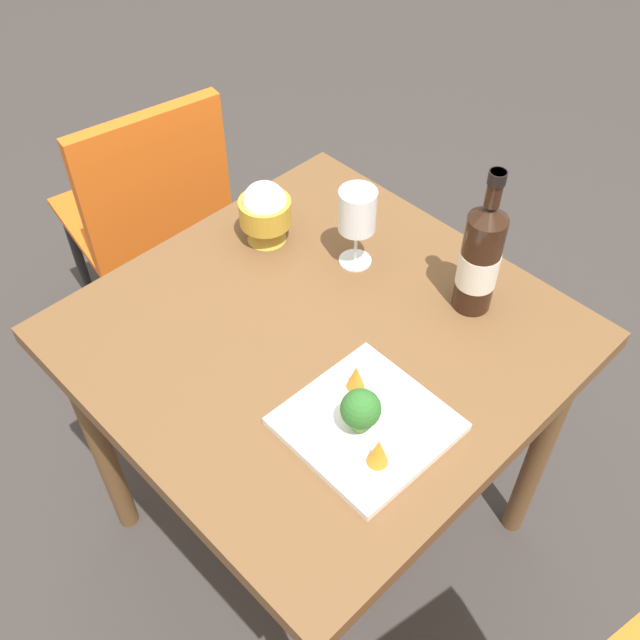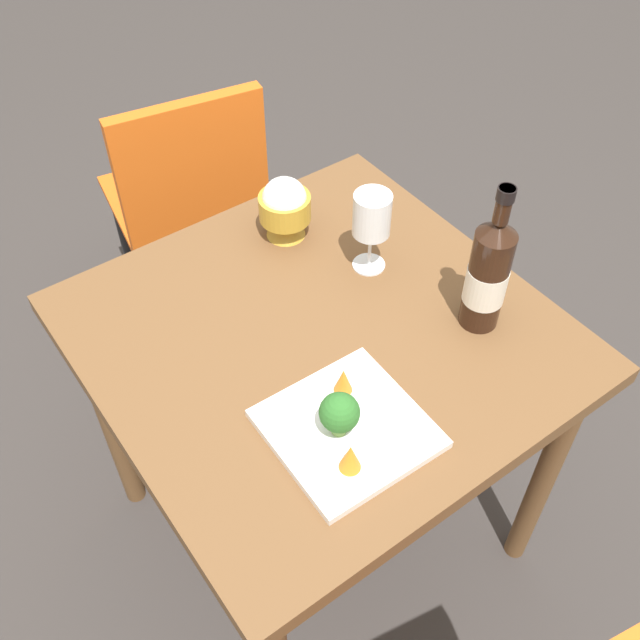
{
  "view_description": "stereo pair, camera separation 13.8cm",
  "coord_description": "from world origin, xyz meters",
  "px_view_note": "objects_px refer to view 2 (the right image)",
  "views": [
    {
      "loc": [
        0.67,
        -0.66,
        1.79
      ],
      "look_at": [
        0.0,
        0.0,
        0.78
      ],
      "focal_mm": 41.44,
      "sensor_mm": 36.0,
      "label": 1
    },
    {
      "loc": [
        0.76,
        -0.55,
        1.79
      ],
      "look_at": [
        0.0,
        0.0,
        0.78
      ],
      "focal_mm": 41.44,
      "sensor_mm": 36.0,
      "label": 2
    }
  ],
  "objects_px": {
    "wine_bottle": "(488,274)",
    "broccoli_floret": "(339,413)",
    "wine_glass": "(372,217)",
    "carrot_garnish_left": "(343,380)",
    "chair_by_wall": "(190,193)",
    "serving_plate": "(347,429)",
    "rice_bowl": "(285,207)",
    "carrot_garnish_right": "(350,457)"
  },
  "relations": [
    {
      "from": "wine_bottle",
      "to": "broccoli_floret",
      "type": "relative_size",
      "value": 3.66
    },
    {
      "from": "wine_glass",
      "to": "carrot_garnish_left",
      "type": "xyz_separation_m",
      "value": [
        0.24,
        -0.25,
        -0.09
      ]
    },
    {
      "from": "chair_by_wall",
      "to": "serving_plate",
      "type": "height_order",
      "value": "chair_by_wall"
    },
    {
      "from": "wine_bottle",
      "to": "chair_by_wall",
      "type": "bearing_deg",
      "value": -171.92
    },
    {
      "from": "rice_bowl",
      "to": "carrot_garnish_left",
      "type": "distance_m",
      "value": 0.45
    },
    {
      "from": "wine_glass",
      "to": "carrot_garnish_right",
      "type": "bearing_deg",
      "value": -42.18
    },
    {
      "from": "rice_bowl",
      "to": "carrot_garnish_left",
      "type": "xyz_separation_m",
      "value": [
        0.42,
        -0.16,
        -0.03
      ]
    },
    {
      "from": "carrot_garnish_right",
      "to": "broccoli_floret",
      "type": "bearing_deg",
      "value": 157.18
    },
    {
      "from": "wine_bottle",
      "to": "carrot_garnish_left",
      "type": "relative_size",
      "value": 5.85
    },
    {
      "from": "wine_bottle",
      "to": "serving_plate",
      "type": "height_order",
      "value": "wine_bottle"
    },
    {
      "from": "broccoli_floret",
      "to": "carrot_garnish_left",
      "type": "relative_size",
      "value": 1.6
    },
    {
      "from": "serving_plate",
      "to": "carrot_garnish_left",
      "type": "relative_size",
      "value": 4.77
    },
    {
      "from": "wine_glass",
      "to": "carrot_garnish_right",
      "type": "xyz_separation_m",
      "value": [
        0.37,
        -0.33,
        -0.08
      ]
    },
    {
      "from": "wine_bottle",
      "to": "serving_plate",
      "type": "distance_m",
      "value": 0.38
    },
    {
      "from": "rice_bowl",
      "to": "carrot_garnish_right",
      "type": "relative_size",
      "value": 2.46
    },
    {
      "from": "wine_bottle",
      "to": "rice_bowl",
      "type": "distance_m",
      "value": 0.46
    },
    {
      "from": "chair_by_wall",
      "to": "serving_plate",
      "type": "xyz_separation_m",
      "value": [
        1.01,
        -0.22,
        0.23
      ]
    },
    {
      "from": "serving_plate",
      "to": "carrot_garnish_right",
      "type": "distance_m",
      "value": 0.09
    },
    {
      "from": "wine_bottle",
      "to": "carrot_garnish_right",
      "type": "relative_size",
      "value": 5.46
    },
    {
      "from": "rice_bowl",
      "to": "serving_plate",
      "type": "bearing_deg",
      "value": -22.83
    },
    {
      "from": "chair_by_wall",
      "to": "carrot_garnish_right",
      "type": "xyz_separation_m",
      "value": [
        1.07,
        -0.27,
        0.27
      ]
    },
    {
      "from": "wine_bottle",
      "to": "carrot_garnish_left",
      "type": "bearing_deg",
      "value": -91.5
    },
    {
      "from": "broccoli_floret",
      "to": "chair_by_wall",
      "type": "bearing_deg",
      "value": 166.45
    },
    {
      "from": "wine_glass",
      "to": "carrot_garnish_left",
      "type": "distance_m",
      "value": 0.35
    },
    {
      "from": "wine_glass",
      "to": "carrot_garnish_right",
      "type": "height_order",
      "value": "wine_glass"
    },
    {
      "from": "chair_by_wall",
      "to": "rice_bowl",
      "type": "xyz_separation_m",
      "value": [
        0.52,
        -0.02,
        0.3
      ]
    },
    {
      "from": "carrot_garnish_right",
      "to": "carrot_garnish_left",
      "type": "bearing_deg",
      "value": 146.82
    },
    {
      "from": "chair_by_wall",
      "to": "carrot_garnish_left",
      "type": "relative_size",
      "value": 15.83
    },
    {
      "from": "chair_by_wall",
      "to": "carrot_garnish_left",
      "type": "height_order",
      "value": "chair_by_wall"
    },
    {
      "from": "wine_bottle",
      "to": "wine_glass",
      "type": "relative_size",
      "value": 1.75
    },
    {
      "from": "rice_bowl",
      "to": "carrot_garnish_right",
      "type": "height_order",
      "value": "rice_bowl"
    },
    {
      "from": "broccoli_floret",
      "to": "carrot_garnish_left",
      "type": "distance_m",
      "value": 0.09
    },
    {
      "from": "wine_glass",
      "to": "carrot_garnish_right",
      "type": "distance_m",
      "value": 0.5
    },
    {
      "from": "wine_bottle",
      "to": "broccoli_floret",
      "type": "bearing_deg",
      "value": -81.54
    },
    {
      "from": "broccoli_floret",
      "to": "carrot_garnish_right",
      "type": "relative_size",
      "value": 1.49
    },
    {
      "from": "carrot_garnish_left",
      "to": "rice_bowl",
      "type": "bearing_deg",
      "value": 158.65
    },
    {
      "from": "carrot_garnish_left",
      "to": "carrot_garnish_right",
      "type": "height_order",
      "value": "carrot_garnish_right"
    },
    {
      "from": "wine_glass",
      "to": "broccoli_floret",
      "type": "distance_m",
      "value": 0.43
    },
    {
      "from": "rice_bowl",
      "to": "serving_plate",
      "type": "relative_size",
      "value": 0.55
    },
    {
      "from": "serving_plate",
      "to": "broccoli_floret",
      "type": "height_order",
      "value": "broccoli_floret"
    },
    {
      "from": "serving_plate",
      "to": "carrot_garnish_left",
      "type": "height_order",
      "value": "carrot_garnish_left"
    },
    {
      "from": "chair_by_wall",
      "to": "carrot_garnish_left",
      "type": "xyz_separation_m",
      "value": [
        0.94,
        -0.18,
        0.26
      ]
    }
  ]
}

